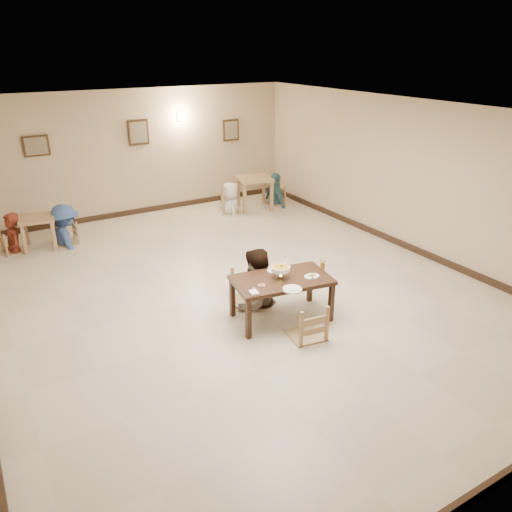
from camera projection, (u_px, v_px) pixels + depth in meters
floor at (236, 289)px, 8.69m from camera, size 10.00×10.00×0.00m
ceiling at (233, 112)px, 7.51m from camera, size 10.00×10.00×0.00m
wall_back at (136, 153)px, 12.05m from camera, size 10.00×0.00×10.00m
wall_right at (410, 176)px, 9.98m from camera, size 0.00×10.00×10.00m
baseboard_back at (141, 211)px, 12.59m from camera, size 8.00×0.06×0.12m
baseboard_front at (487, 488)px, 4.74m from camera, size 8.00×0.06×0.12m
baseboard_right at (401, 243)px, 10.53m from camera, size 0.06×10.00×0.12m
picture_a at (36, 146)px, 10.82m from camera, size 0.55×0.04×0.45m
picture_b at (138, 132)px, 11.86m from camera, size 0.50×0.04×0.60m
picture_c at (231, 130)px, 13.10m from camera, size 0.45×0.04×0.55m
wall_sconce at (180, 116)px, 12.27m from camera, size 0.16×0.05×0.22m
main_table at (282, 283)px, 7.54m from camera, size 1.58×1.05×0.69m
chair_far at (249, 272)px, 8.12m from camera, size 0.49×0.49×1.04m
chair_near at (307, 304)px, 7.10m from camera, size 0.49×0.49×1.05m
main_diner at (255, 250)px, 7.89m from camera, size 1.10×0.98×1.87m
curry_warmer at (281, 269)px, 7.47m from camera, size 0.32×0.29×0.26m
rice_plate_far at (275, 270)px, 7.76m from camera, size 0.26×0.26×0.06m
rice_plate_near at (292, 289)px, 7.15m from camera, size 0.28×0.28×0.06m
fried_plate at (312, 276)px, 7.54m from camera, size 0.24×0.24×0.05m
chili_dish at (261, 285)px, 7.28m from camera, size 0.10×0.10×0.02m
napkin_cutlery at (254, 292)px, 7.06m from camera, size 0.17×0.24×0.03m
drink_glass at (323, 265)px, 7.80m from camera, size 0.07×0.07×0.14m
bg_table_left at (38, 223)px, 10.25m from camera, size 0.80×0.80×0.68m
bg_table_right at (255, 183)px, 12.69m from camera, size 1.01×1.01×0.82m
bg_chair_ll at (12, 232)px, 10.08m from camera, size 0.42×0.42×0.89m
bg_chair_lr at (64, 223)px, 10.52m from camera, size 0.44×0.44×0.93m
bg_chair_rl at (230, 195)px, 12.49m from camera, size 0.44×0.44×0.93m
bg_chair_rr at (275, 187)px, 13.16m from camera, size 0.44×0.44×0.94m
bg_diner_a at (8, 214)px, 9.92m from camera, size 0.44×0.63×1.66m
bg_diner_b at (62, 205)px, 10.36m from camera, size 0.83×1.21×1.72m
bg_diner_c at (230, 183)px, 12.37m from camera, size 0.64×0.84×1.54m
bg_diner_d at (275, 173)px, 13.01m from camera, size 0.47×1.00×1.67m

